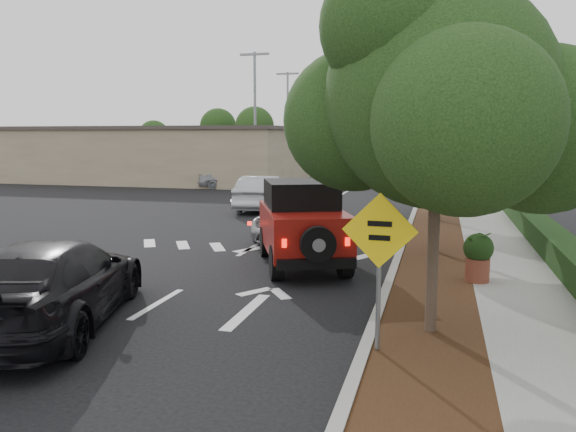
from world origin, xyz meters
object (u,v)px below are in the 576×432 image
at_px(red_jeep, 301,223).
at_px(silver_suv_ahead, 296,219).
at_px(speed_hump_sign, 379,250).

distance_m(red_jeep, silver_suv_ahead, 4.19).
bearing_deg(speed_hump_sign, silver_suv_ahead, 113.38).
bearing_deg(speed_hump_sign, red_jeep, 116.47).
relative_size(red_jeep, silver_suv_ahead, 0.99).
bearing_deg(red_jeep, speed_hump_sign, -88.40).
xyz_separation_m(red_jeep, speed_hump_sign, (2.75, -6.05, 0.58)).
distance_m(red_jeep, speed_hump_sign, 6.67).
bearing_deg(silver_suv_ahead, speed_hump_sign, -69.29).
height_order(red_jeep, speed_hump_sign, speed_hump_sign).
bearing_deg(red_jeep, silver_suv_ahead, 83.58).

